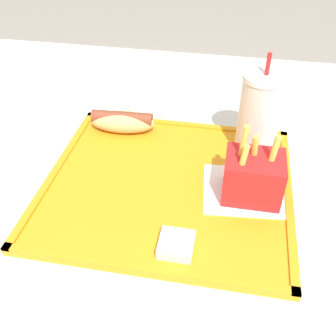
# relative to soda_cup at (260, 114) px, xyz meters

# --- Properties ---
(dining_table) EXTENTS (1.50, 1.15, 0.70)m
(dining_table) POSITION_rel_soda_cup_xyz_m (-0.16, -0.15, -0.43)
(dining_table) COLOR beige
(dining_table) RESTS_ON ground_plane
(food_tray) EXTENTS (0.39, 0.35, 0.01)m
(food_tray) POSITION_rel_soda_cup_xyz_m (-0.13, -0.12, -0.08)
(food_tray) COLOR orange
(food_tray) RESTS_ON dining_table
(paper_napkin) EXTENTS (0.15, 0.13, 0.00)m
(paper_napkin) POSITION_rel_soda_cup_xyz_m (-0.01, -0.11, -0.07)
(paper_napkin) COLOR white
(paper_napkin) RESTS_ON food_tray
(soda_cup) EXTENTS (0.07, 0.07, 0.18)m
(soda_cup) POSITION_rel_soda_cup_xyz_m (0.00, 0.00, 0.00)
(soda_cup) COLOR silver
(soda_cup) RESTS_ON food_tray
(hot_dog_far) EXTENTS (0.13, 0.06, 0.04)m
(hot_dog_far) POSITION_rel_soda_cup_xyz_m (-0.25, 0.02, -0.05)
(hot_dog_far) COLOR tan
(hot_dog_far) RESTS_ON food_tray
(fries_carton) EXTENTS (0.09, 0.07, 0.12)m
(fries_carton) POSITION_rel_soda_cup_xyz_m (-0.00, -0.12, -0.03)
(fries_carton) COLOR red
(fries_carton) RESTS_ON food_tray
(sauce_cup_mayo) EXTENTS (0.05, 0.05, 0.02)m
(sauce_cup_mayo) POSITION_rel_soda_cup_xyz_m (-0.10, -0.25, -0.06)
(sauce_cup_mayo) COLOR silver
(sauce_cup_mayo) RESTS_ON food_tray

